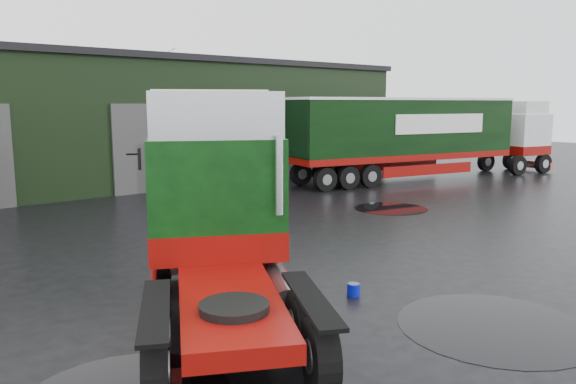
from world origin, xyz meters
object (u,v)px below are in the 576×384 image
(lorry_right, at_px, (403,139))
(warehouse, at_px, (102,120))
(wash_bucket, at_px, (354,290))
(tree_back_b, at_px, (153,107))
(hero_tractor, at_px, (223,213))

(lorry_right, bearing_deg, warehouse, -121.29)
(wash_bucket, bearing_deg, tree_back_b, 70.22)
(tree_back_b, bearing_deg, hero_tractor, -114.74)
(warehouse, relative_size, wash_bucket, 117.50)
(lorry_right, distance_m, wash_bucket, 18.46)
(warehouse, xyz_separation_m, wash_bucket, (-3.39, -21.67, -3.03))
(lorry_right, height_order, tree_back_b, tree_back_b)
(hero_tractor, bearing_deg, lorry_right, 58.69)
(wash_bucket, bearing_deg, lorry_right, 35.55)
(wash_bucket, xyz_separation_m, tree_back_b, (11.39, 31.67, 3.62))
(lorry_right, bearing_deg, tree_back_b, -158.10)
(hero_tractor, relative_size, lorry_right, 0.42)
(warehouse, height_order, hero_tractor, warehouse)
(hero_tractor, distance_m, wash_bucket, 3.71)
(warehouse, height_order, tree_back_b, tree_back_b)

